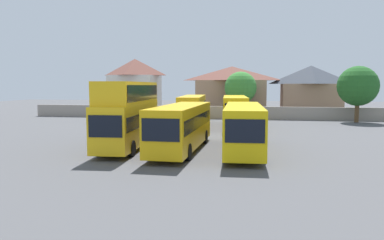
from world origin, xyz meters
TOP-DOWN VIEW (x-y plane):
  - ground at (0.00, 18.00)m, footprint 140.00×140.00m
  - depot_boundary_wall at (0.00, 25.71)m, footprint 56.00×0.50m
  - bus_1 at (-4.37, 0.00)m, footprint 3.03×10.35m
  - bus_2 at (-0.21, -0.27)m, footprint 2.84×11.60m
  - bus_3 at (4.25, 0.10)m, footprint 3.00×11.92m
  - bus_4 at (-2.10, 16.05)m, footprint 3.29×12.00m
  - bus_5 at (2.87, 15.44)m, footprint 3.34×11.70m
  - house_terrace_left at (-15.21, 34.60)m, footprint 7.87×7.83m
  - house_terrace_centre at (1.46, 33.58)m, footprint 11.43×7.76m
  - house_terrace_right at (13.80, 33.66)m, footprint 9.28×6.71m
  - tree_left_of_lot at (18.17, 23.71)m, footprint 5.14×5.14m
  - tree_behind_wall at (3.05, 28.21)m, footprint 4.70×4.70m

SIDE VIEW (x-z plane):
  - ground at x=0.00m, z-range 0.00..0.00m
  - depot_boundary_wall at x=0.00m, z-range 0.00..1.80m
  - bus_2 at x=-0.21m, z-range 0.24..3.57m
  - bus_3 at x=4.25m, z-range 0.24..3.58m
  - bus_5 at x=2.87m, z-range 0.25..3.77m
  - bus_4 at x=-2.10m, z-range 0.25..3.79m
  - bus_1 at x=-4.37m, z-range 0.31..5.34m
  - house_terrace_centre at x=1.46m, z-range 0.08..7.90m
  - house_terrace_right at x=13.80m, z-range 0.09..7.94m
  - tree_behind_wall at x=3.05m, z-range 1.03..7.82m
  - tree_left_of_lot at x=18.17m, z-range 1.04..8.31m
  - house_terrace_left at x=-15.21m, z-range 0.10..9.40m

